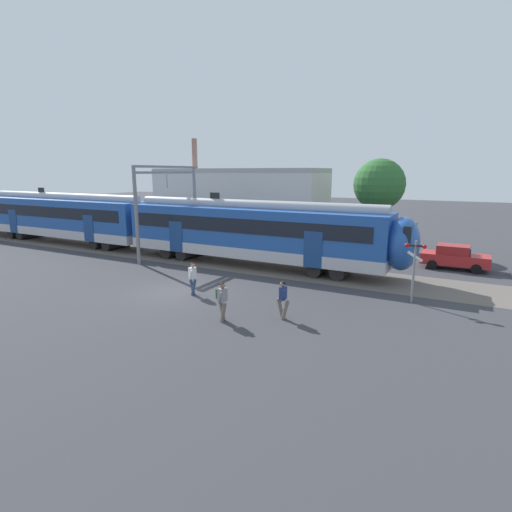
% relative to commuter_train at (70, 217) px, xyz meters
% --- Properties ---
extents(ground_plane, '(160.00, 160.00, 0.00)m').
position_rel_commuter_train_xyz_m(ground_plane, '(17.35, -7.15, -2.25)').
color(ground_plane, '#38383D').
extents(track_bed, '(80.00, 4.40, 0.01)m').
position_rel_commuter_train_xyz_m(track_bed, '(6.81, 0.01, -2.25)').
color(track_bed, '#605951').
rests_on(track_bed, ground).
extents(commuter_train, '(56.65, 3.07, 4.73)m').
position_rel_commuter_train_xyz_m(commuter_train, '(0.00, 0.00, 0.00)').
color(commuter_train, silver).
rests_on(commuter_train, ground).
extents(pedestrian_white, '(0.63, 0.56, 1.67)m').
position_rel_commuter_train_xyz_m(pedestrian_white, '(18.48, -7.13, -1.29)').
color(pedestrian_white, navy).
rests_on(pedestrian_white, ground).
extents(pedestrian_grey, '(0.61, 0.62, 1.67)m').
position_rel_commuter_train_xyz_m(pedestrian_grey, '(21.77, -9.49, -1.26)').
color(pedestrian_grey, '#6B6051').
rests_on(pedestrian_grey, ground).
extents(pedestrian_navy, '(0.66, 0.54, 1.67)m').
position_rel_commuter_train_xyz_m(pedestrian_navy, '(23.88, -8.07, -1.29)').
color(pedestrian_navy, '#6B6051').
rests_on(pedestrian_navy, ground).
extents(parked_car_red, '(4.01, 1.78, 1.54)m').
position_rel_commuter_train_xyz_m(parked_car_red, '(29.86, 5.22, -1.47)').
color(parked_car_red, '#B22323').
rests_on(parked_car_red, ground).
extents(catenary_gantry, '(0.24, 6.64, 6.53)m').
position_rel_commuter_train_xyz_m(catenary_gantry, '(11.01, 0.01, 2.06)').
color(catenary_gantry, gray).
rests_on(catenary_gantry, ground).
extents(crossing_signal, '(0.96, 0.22, 3.00)m').
position_rel_commuter_train_xyz_m(crossing_signal, '(28.39, -3.23, -0.24)').
color(crossing_signal, gray).
rests_on(crossing_signal, ground).
extents(background_building, '(16.05, 5.00, 9.20)m').
position_rel_commuter_train_xyz_m(background_building, '(11.50, 9.19, 0.95)').
color(background_building, beige).
rests_on(background_building, ground).
extents(street_tree_right, '(4.04, 4.04, 7.15)m').
position_rel_commuter_train_xyz_m(street_tree_right, '(23.90, 10.24, 2.86)').
color(street_tree_right, brown).
rests_on(street_tree_right, ground).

